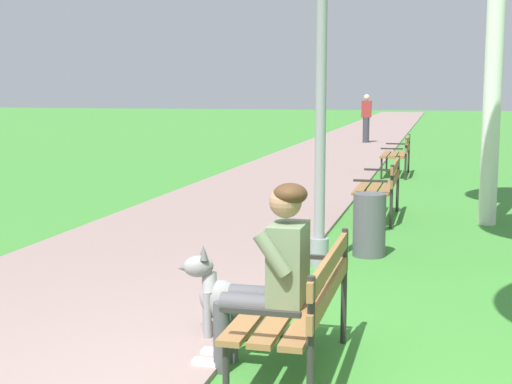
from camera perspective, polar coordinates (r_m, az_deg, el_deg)
paved_path at (r=28.06m, az=8.16°, el=4.25°), size 3.22×60.00×0.04m
park_bench_near at (r=4.71m, az=3.57°, el=-8.34°), size 0.55×1.50×0.85m
park_bench_mid at (r=10.50m, az=9.77°, el=0.66°), size 0.55×1.50×0.85m
park_bench_far at (r=15.83m, az=11.05°, el=3.09°), size 0.55×1.50×0.85m
person_seated_on_near_bench at (r=4.76m, az=1.23°, el=-6.08°), size 0.74×0.49×1.25m
dog_grey at (r=5.46m, az=-1.98°, el=-8.79°), size 0.80×0.45×0.71m
lamp_post_near at (r=7.50m, az=5.11°, el=10.44°), size 0.24×0.24×4.17m
litter_bin at (r=8.18m, az=8.81°, el=-2.55°), size 0.36×0.36×0.70m
pedestrian_distant at (r=24.93m, az=8.58°, el=5.67°), size 0.32×0.22×1.65m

